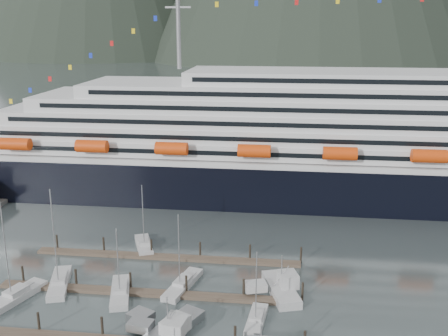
{
  "coord_description": "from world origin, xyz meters",
  "views": [
    {
      "loc": [
        15.89,
        -68.48,
        41.14
      ],
      "look_at": [
        4.73,
        22.0,
        15.59
      ],
      "focal_mm": 42.0,
      "sensor_mm": 36.0,
      "label": 1
    }
  ],
  "objects_px": {
    "sailboat_c": "(120,293)",
    "sailboat_d": "(183,285)",
    "trawler_b": "(167,334)",
    "trawler_e": "(280,288)",
    "sailboat_h": "(256,320)",
    "sailboat_b": "(60,283)",
    "trawler_c": "(167,330)",
    "sailboat_f": "(144,246)",
    "cruise_ship": "(347,149)",
    "sailboat_a": "(17,296)"
  },
  "relations": [
    {
      "from": "sailboat_c",
      "to": "sailboat_d",
      "type": "distance_m",
      "value": 9.88
    },
    {
      "from": "trawler_b",
      "to": "trawler_e",
      "type": "height_order",
      "value": "trawler_e"
    },
    {
      "from": "sailboat_h",
      "to": "trawler_b",
      "type": "distance_m",
      "value": 12.89
    },
    {
      "from": "sailboat_b",
      "to": "trawler_c",
      "type": "relative_size",
      "value": 1.33
    },
    {
      "from": "sailboat_f",
      "to": "trawler_c",
      "type": "distance_m",
      "value": 29.74
    },
    {
      "from": "sailboat_f",
      "to": "trawler_e",
      "type": "bearing_deg",
      "value": -140.22
    },
    {
      "from": "cruise_ship",
      "to": "sailboat_a",
      "type": "distance_m",
      "value": 78.89
    },
    {
      "from": "sailboat_c",
      "to": "trawler_b",
      "type": "height_order",
      "value": "sailboat_c"
    },
    {
      "from": "cruise_ship",
      "to": "sailboat_f",
      "type": "distance_m",
      "value": 54.58
    },
    {
      "from": "sailboat_a",
      "to": "sailboat_d",
      "type": "distance_m",
      "value": 25.5
    },
    {
      "from": "trawler_b",
      "to": "trawler_c",
      "type": "relative_size",
      "value": 0.84
    },
    {
      "from": "trawler_c",
      "to": "sailboat_b",
      "type": "bearing_deg",
      "value": 86.49
    },
    {
      "from": "cruise_ship",
      "to": "trawler_b",
      "type": "xyz_separation_m",
      "value": [
        -29.15,
        -63.52,
        -11.16
      ]
    },
    {
      "from": "sailboat_a",
      "to": "sailboat_c",
      "type": "relative_size",
      "value": 1.39
    },
    {
      "from": "sailboat_f",
      "to": "sailboat_c",
      "type": "bearing_deg",
      "value": 161.97
    },
    {
      "from": "sailboat_c",
      "to": "trawler_e",
      "type": "height_order",
      "value": "sailboat_c"
    },
    {
      "from": "sailboat_h",
      "to": "cruise_ship",
      "type": "bearing_deg",
      "value": -11.28
    },
    {
      "from": "sailboat_f",
      "to": "cruise_ship",
      "type": "bearing_deg",
      "value": -70.68
    },
    {
      "from": "sailboat_f",
      "to": "trawler_b",
      "type": "height_order",
      "value": "sailboat_f"
    },
    {
      "from": "trawler_b",
      "to": "sailboat_b",
      "type": "bearing_deg",
      "value": 67.96
    },
    {
      "from": "cruise_ship",
      "to": "trawler_c",
      "type": "distance_m",
      "value": 70.07
    },
    {
      "from": "sailboat_f",
      "to": "sailboat_b",
      "type": "bearing_deg",
      "value": 127.78
    },
    {
      "from": "sailboat_b",
      "to": "trawler_b",
      "type": "height_order",
      "value": "sailboat_b"
    },
    {
      "from": "sailboat_h",
      "to": "trawler_b",
      "type": "relative_size",
      "value": 1.06
    },
    {
      "from": "sailboat_a",
      "to": "sailboat_d",
      "type": "relative_size",
      "value": 1.25
    },
    {
      "from": "sailboat_b",
      "to": "sailboat_h",
      "type": "height_order",
      "value": "sailboat_b"
    },
    {
      "from": "sailboat_c",
      "to": "trawler_e",
      "type": "distance_m",
      "value": 25.02
    },
    {
      "from": "sailboat_c",
      "to": "trawler_c",
      "type": "bearing_deg",
      "value": -150.74
    },
    {
      "from": "sailboat_a",
      "to": "trawler_e",
      "type": "distance_m",
      "value": 40.73
    },
    {
      "from": "sailboat_b",
      "to": "sailboat_c",
      "type": "xyz_separation_m",
      "value": [
        10.63,
        -1.67,
        -0.04
      ]
    },
    {
      "from": "trawler_b",
      "to": "trawler_e",
      "type": "bearing_deg",
      "value": -36.37
    },
    {
      "from": "cruise_ship",
      "to": "trawler_c",
      "type": "xyz_separation_m",
      "value": [
        -29.39,
        -62.62,
        -11.18
      ]
    },
    {
      "from": "sailboat_c",
      "to": "sailboat_f",
      "type": "distance_m",
      "value": 17.79
    },
    {
      "from": "sailboat_a",
      "to": "trawler_c",
      "type": "bearing_deg",
      "value": -86.48
    },
    {
      "from": "sailboat_d",
      "to": "sailboat_f",
      "type": "distance_m",
      "value": 17.48
    },
    {
      "from": "sailboat_a",
      "to": "sailboat_f",
      "type": "xyz_separation_m",
      "value": [
        14.31,
        20.82,
        -0.04
      ]
    },
    {
      "from": "cruise_ship",
      "to": "trawler_c",
      "type": "height_order",
      "value": "cruise_ship"
    },
    {
      "from": "sailboat_c",
      "to": "trawler_e",
      "type": "bearing_deg",
      "value": -96.91
    },
    {
      "from": "cruise_ship",
      "to": "sailboat_a",
      "type": "xyz_separation_m",
      "value": [
        -54.59,
        -55.77,
        -11.58
      ]
    },
    {
      "from": "sailboat_c",
      "to": "trawler_b",
      "type": "relative_size",
      "value": 1.09
    },
    {
      "from": "trawler_c",
      "to": "sailboat_f",
      "type": "bearing_deg",
      "value": 47.55
    },
    {
      "from": "sailboat_d",
      "to": "trawler_b",
      "type": "relative_size",
      "value": 1.21
    },
    {
      "from": "sailboat_a",
      "to": "sailboat_b",
      "type": "height_order",
      "value": "sailboat_b"
    },
    {
      "from": "sailboat_d",
      "to": "trawler_e",
      "type": "relative_size",
      "value": 1.16
    },
    {
      "from": "sailboat_d",
      "to": "sailboat_h",
      "type": "height_order",
      "value": "sailboat_d"
    },
    {
      "from": "sailboat_f",
      "to": "trawler_c",
      "type": "bearing_deg",
      "value": 179.86
    },
    {
      "from": "sailboat_d",
      "to": "trawler_b",
      "type": "bearing_deg",
      "value": -163.33
    },
    {
      "from": "cruise_ship",
      "to": "sailboat_f",
      "type": "height_order",
      "value": "cruise_ship"
    },
    {
      "from": "sailboat_f",
      "to": "sailboat_h",
      "type": "xyz_separation_m",
      "value": [
        22.68,
        -22.89,
        -0.02
      ]
    },
    {
      "from": "sailboat_c",
      "to": "sailboat_f",
      "type": "xyz_separation_m",
      "value": [
        -1.12,
        17.76,
        0.01
      ]
    }
  ]
}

